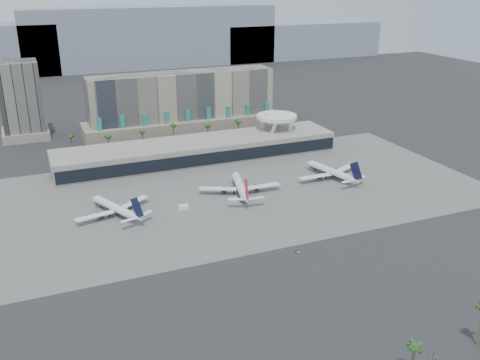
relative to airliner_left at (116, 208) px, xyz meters
name	(u,v)px	position (x,y,z in m)	size (l,w,h in m)	color
ground	(279,236)	(60.76, -48.75, -3.55)	(900.00, 900.00, 0.00)	#232326
apron_pad	(232,191)	(60.76, 6.25, -3.52)	(260.00, 130.00, 0.06)	#5B5B59
mountain_ridge	(125,42)	(88.63, 421.25, 26.34)	(680.00, 60.00, 70.00)	gray
hotel	(183,108)	(70.76, 125.66, 13.26)	(140.00, 30.00, 42.00)	tan
office_tower	(22,105)	(-34.24, 151.25, 19.38)	(30.00, 30.00, 52.00)	black
terminal	(198,150)	(60.76, 61.08, 2.96)	(170.00, 32.50, 14.50)	#9F988B
saucer_structure	(277,119)	(115.76, 67.25, 14.90)	(26.00, 26.00, 21.89)	white
palm_row	(192,127)	(67.76, 96.25, 6.94)	(157.80, 2.80, 13.10)	brown
airliner_left	(116,208)	(0.00, 0.00, 0.00)	(36.89, 37.96, 14.09)	white
airliner_centre	(241,187)	(63.77, 1.96, 0.25)	(41.40, 43.01, 15.08)	white
airliner_right	(331,172)	(118.50, 3.82, 0.15)	(40.28, 41.84, 14.67)	white
service_vehicle_a	(183,207)	(30.88, -6.13, -2.36)	(4.90, 2.39, 2.39)	white
service_vehicle_b	(233,200)	(56.28, -6.57, -2.53)	(3.96, 2.26, 2.04)	silver
taxiway_sign	(298,252)	(61.50, -64.70, -3.08)	(2.09, 0.75, 0.95)	black
near_palm_a	(414,351)	(57.51, -138.90, 4.54)	(6.00, 6.00, 10.90)	brown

